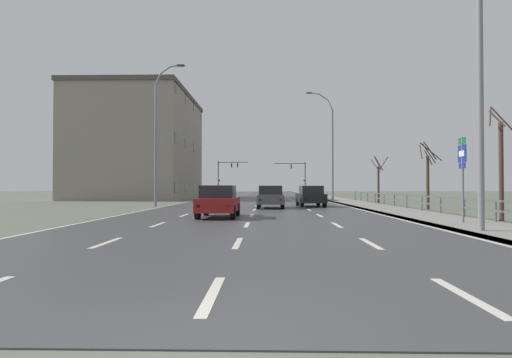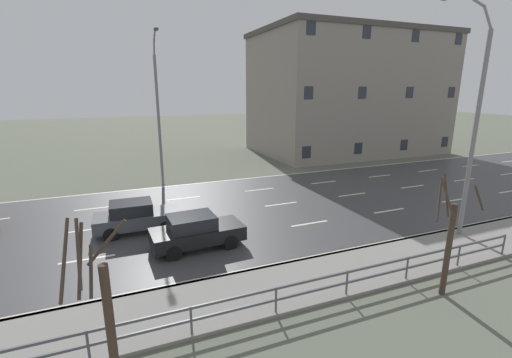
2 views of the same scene
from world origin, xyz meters
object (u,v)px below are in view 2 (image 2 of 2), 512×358
(street_lamp_left_bank, at_px, (159,114))
(street_lamp_midground, at_px, (473,123))
(car_near_left, at_px, (196,231))
(car_mid_centre, at_px, (136,216))
(brick_building, at_px, (347,93))

(street_lamp_left_bank, bearing_deg, street_lamp_midground, 39.38)
(car_near_left, bearing_deg, car_mid_centre, -144.49)
(street_lamp_midground, xyz_separation_m, car_near_left, (-3.35, -12.25, -4.70))
(street_lamp_left_bank, xyz_separation_m, car_mid_centre, (8.53, -2.43, -4.49))
(street_lamp_left_bank, distance_m, car_mid_centre, 9.94)
(car_mid_centre, bearing_deg, street_lamp_left_bank, 165.00)
(car_near_left, xyz_separation_m, car_mid_centre, (-3.01, -2.40, 0.00))
(street_lamp_left_bank, bearing_deg, brick_building, 109.45)
(street_lamp_left_bank, xyz_separation_m, car_near_left, (11.54, -0.03, -4.49))
(street_lamp_midground, bearing_deg, car_near_left, -105.30)
(street_lamp_midground, relative_size, brick_building, 0.56)
(car_mid_centre, distance_m, brick_building, 29.73)
(car_mid_centre, bearing_deg, car_near_left, 39.52)
(street_lamp_midground, height_order, car_near_left, street_lamp_midground)
(street_lamp_midground, height_order, brick_building, brick_building)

